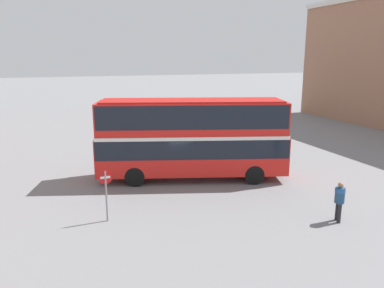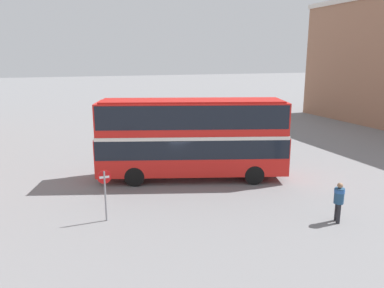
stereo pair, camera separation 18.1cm
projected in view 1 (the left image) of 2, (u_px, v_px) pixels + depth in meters
name	position (u px, v px, depth m)	size (l,w,h in m)	color
ground_plane	(186.00, 179.00, 21.79)	(240.00, 240.00, 0.00)	slate
double_decker_bus	(192.00, 134.00, 21.28)	(10.96, 5.64, 4.61)	red
pedestrian_foreground	(340.00, 198.00, 15.95)	(0.57, 0.57, 1.78)	#232328
parked_car_kerb_near	(231.00, 123.00, 35.45)	(4.70, 2.74, 1.54)	slate
no_entry_sign	(106.00, 188.00, 15.91)	(0.59, 0.08, 2.28)	gray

